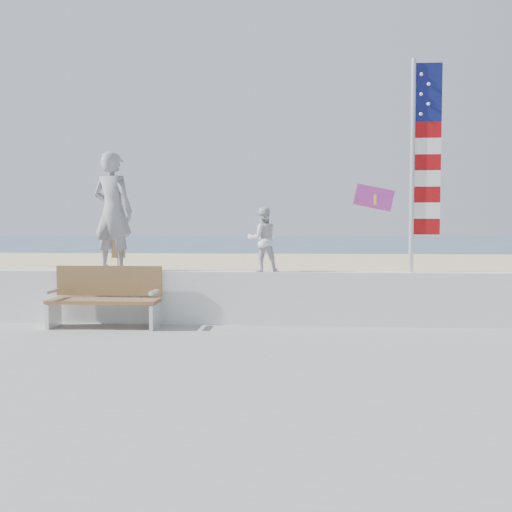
% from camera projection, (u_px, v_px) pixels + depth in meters
% --- Properties ---
extents(ground, '(220.00, 220.00, 0.00)m').
position_uv_depth(ground, '(232.00, 363.00, 7.27)').
color(ground, '#304861').
rests_on(ground, ground).
extents(sand, '(90.00, 40.00, 0.08)m').
position_uv_depth(sand, '(267.00, 287.00, 16.24)').
color(sand, beige).
rests_on(sand, ground).
extents(boardwalk, '(50.00, 12.40, 0.10)m').
position_uv_depth(boardwalk, '(154.00, 506.00, 3.28)').
color(boardwalk, gray).
rests_on(boardwalk, sand).
extents(seawall, '(30.00, 0.35, 0.90)m').
position_uv_depth(seawall, '(245.00, 297.00, 9.23)').
color(seawall, silver).
rests_on(seawall, boardwalk).
extents(adult, '(0.85, 0.68, 2.03)m').
position_uv_depth(adult, '(113.00, 212.00, 9.32)').
color(adult, gray).
rests_on(adult, seawall).
extents(child, '(0.61, 0.53, 1.08)m').
position_uv_depth(child, '(263.00, 239.00, 9.16)').
color(child, silver).
rests_on(child, seawall).
extents(bench, '(1.80, 0.57, 1.00)m').
position_uv_depth(bench, '(106.00, 296.00, 8.94)').
color(bench, brown).
rests_on(bench, boardwalk).
extents(flag, '(0.50, 0.08, 3.50)m').
position_uv_depth(flag, '(420.00, 156.00, 8.90)').
color(flag, silver).
rests_on(flag, seawall).
extents(parafoil_kite, '(0.92, 0.32, 0.62)m').
position_uv_depth(parafoil_kite, '(375.00, 198.00, 11.98)').
color(parafoil_kite, red).
rests_on(parafoil_kite, ground).
extents(sign, '(0.32, 0.07, 1.46)m').
position_uv_depth(sign, '(119.00, 265.00, 12.55)').
color(sign, brown).
rests_on(sign, sand).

